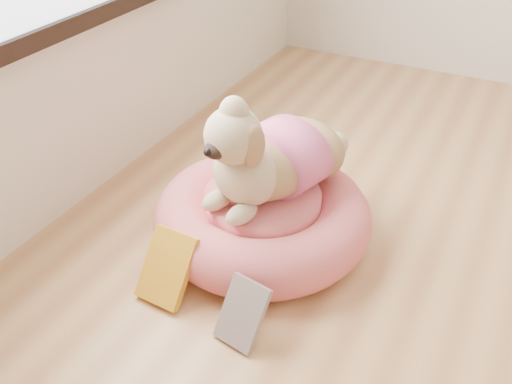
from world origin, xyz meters
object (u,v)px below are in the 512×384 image
at_px(pet_bed, 263,217).
at_px(book_white, 242,313).
at_px(book_yellow, 167,268).
at_px(dog, 270,139).

relative_size(pet_bed, book_white, 3.85).
relative_size(book_yellow, book_white, 1.19).
bearing_deg(book_white, dog, 117.18).
bearing_deg(book_yellow, pet_bed, 72.65).
xyz_separation_m(dog, book_yellow, (-0.15, -0.40, -0.30)).
bearing_deg(dog, book_yellow, -94.34).
bearing_deg(dog, book_white, -56.14).
height_order(dog, book_white, dog).
distance_m(pet_bed, dog, 0.30).
xyz_separation_m(pet_bed, dog, (0.01, 0.02, 0.30)).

